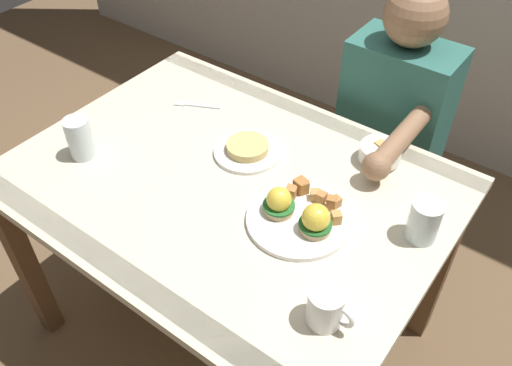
{
  "coord_description": "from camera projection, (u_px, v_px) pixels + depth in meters",
  "views": [
    {
      "loc": [
        0.72,
        -0.84,
        1.75
      ],
      "look_at": [
        0.1,
        0.0,
        0.78
      ],
      "focal_mm": 37.49,
      "sensor_mm": 36.0,
      "label": 1
    }
  ],
  "objects": [
    {
      "name": "fruit_bowl",
      "position": [
        380.0,
        153.0,
        1.53
      ],
      "size": [
        0.12,
        0.12,
        0.06
      ],
      "color": "white",
      "rests_on": "dining_table"
    },
    {
      "name": "side_plate",
      "position": [
        248.0,
        150.0,
        1.57
      ],
      "size": [
        0.2,
        0.2,
        0.04
      ],
      "color": "white",
      "rests_on": "dining_table"
    },
    {
      "name": "fork",
      "position": [
        194.0,
        105.0,
        1.75
      ],
      "size": [
        0.15,
        0.08,
        0.0
      ],
      "color": "silver",
      "rests_on": "dining_table"
    },
    {
      "name": "diner_person",
      "position": [
        389.0,
        129.0,
        1.81
      ],
      "size": [
        0.34,
        0.54,
        1.14
      ],
      "color": "#33333D",
      "rests_on": "ground_plane"
    },
    {
      "name": "water_glass_far",
      "position": [
        80.0,
        141.0,
        1.53
      ],
      "size": [
        0.07,
        0.07,
        0.12
      ],
      "color": "silver",
      "rests_on": "dining_table"
    },
    {
      "name": "coffee_mug",
      "position": [
        326.0,
        307.0,
        1.13
      ],
      "size": [
        0.11,
        0.08,
        0.09
      ],
      "color": "white",
      "rests_on": "dining_table"
    },
    {
      "name": "water_glass_near",
      "position": [
        423.0,
        223.0,
        1.3
      ],
      "size": [
        0.08,
        0.08,
        0.11
      ],
      "color": "silver",
      "rests_on": "dining_table"
    },
    {
      "name": "ground_plane",
      "position": [
        235.0,
        325.0,
        2.0
      ],
      "size": [
        6.0,
        6.0,
        0.0
      ],
      "primitive_type": "plane",
      "color": "brown"
    },
    {
      "name": "dining_table",
      "position": [
        229.0,
        206.0,
        1.56
      ],
      "size": [
        1.2,
        0.9,
        0.74
      ],
      "color": "beige",
      "rests_on": "ground_plane"
    },
    {
      "name": "eggs_benedict_plate",
      "position": [
        300.0,
        214.0,
        1.36
      ],
      "size": [
        0.27,
        0.27,
        0.09
      ],
      "color": "white",
      "rests_on": "dining_table"
    }
  ]
}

